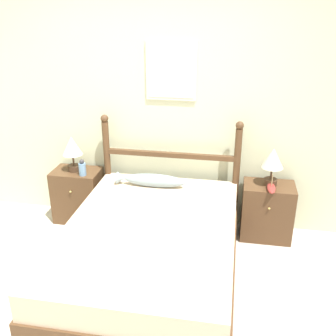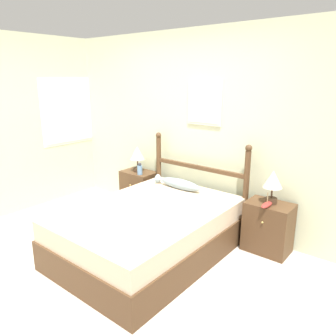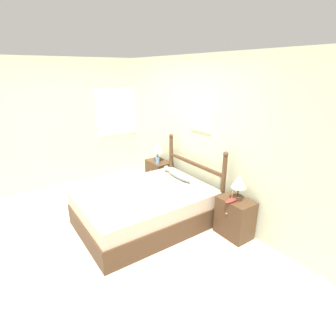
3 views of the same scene
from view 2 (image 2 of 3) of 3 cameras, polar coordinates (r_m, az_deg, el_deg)
ground_plane at (r=3.70m, az=-12.61°, el=-16.73°), size 16.00×16.00×0.00m
wall_back at (r=4.45m, az=4.03°, el=6.82°), size 6.40×0.08×2.55m
bed at (r=3.76m, az=-3.26°, el=-10.98°), size 1.43×2.01×0.55m
headboard at (r=4.33m, az=5.28°, el=-1.86°), size 1.44×0.08×1.20m
nightstand_left at (r=5.00m, az=-5.05°, el=-3.85°), size 0.51×0.37×0.59m
nightstand_right at (r=3.97m, az=17.03°, el=-9.86°), size 0.51×0.37×0.59m
table_lamp_left at (r=4.86m, az=-5.36°, el=2.32°), size 0.21×0.21×0.38m
table_lamp_right at (r=3.78m, az=17.79°, el=-2.25°), size 0.21×0.21×0.38m
bottle at (r=4.74m, az=-4.93°, el=-0.22°), size 0.07×0.07×0.18m
model_boat at (r=3.75m, az=16.84°, el=-6.10°), size 0.08×0.24×0.16m
fish_pillow at (r=4.24m, az=1.74°, el=-2.72°), size 0.70×0.12×0.13m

